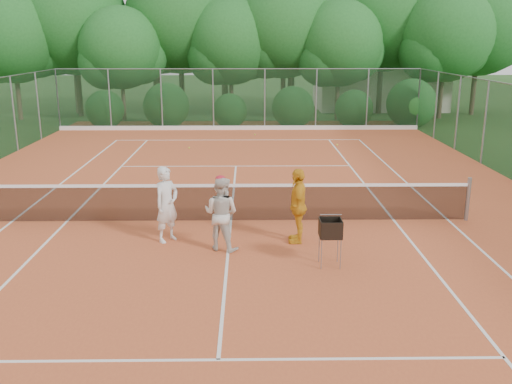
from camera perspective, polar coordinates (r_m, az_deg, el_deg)
The scene contains 14 objects.
ground at distance 14.34m, azimuth -2.53°, elevation -3.01°, with size 120.00×120.00×0.00m, color #1F4217.
clay_court at distance 14.33m, azimuth -2.53°, elevation -2.97°, with size 18.00×36.00×0.02m, color #C5582D.
club_building at distance 38.70m, azimuth 12.16°, elevation 10.38°, with size 8.00×5.00×3.00m, color beige.
tennis_net at distance 14.18m, azimuth -2.55°, elevation -0.96°, with size 11.97×0.10×1.10m.
player_white at distance 12.86m, azimuth -8.92°, elevation -1.23°, with size 0.63×0.41×1.71m, color silver.
player_center_grp at distance 12.23m, azimuth -3.51°, elevation -2.13°, with size 0.96×0.87×1.65m.
player_yellow at distance 12.69m, azimuth 4.22°, elevation -1.36°, with size 0.99×0.41×1.69m, color gold.
ball_hopper at distance 11.43m, azimuth 7.46°, elevation -3.70°, with size 0.42×0.42×0.97m.
stray_ball_a at distance 23.97m, azimuth -6.70°, elevation 4.41°, with size 0.07×0.07×0.07m, color #B3CA2F.
stray_ball_b at distance 27.15m, azimuth -0.11°, elevation 5.76°, with size 0.07×0.07×0.07m, color #C5E234.
stray_ball_c at distance 24.77m, azimuth 8.12°, elevation 4.71°, with size 0.07×0.07×0.07m, color #DFED37.
court_markings at distance 14.33m, azimuth -2.53°, elevation -2.92°, with size 11.03×23.83×0.01m.
fence_back at distance 28.77m, azimuth -1.72°, elevation 9.23°, with size 18.07×0.07×3.00m.
tropical_treeline at distance 33.86m, azimuth 0.89°, elevation 16.20°, with size 32.10×8.49×15.03m.
Camera 1 is at (0.43, -13.62, 4.45)m, focal length 40.00 mm.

